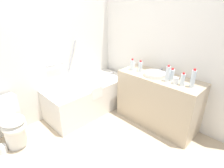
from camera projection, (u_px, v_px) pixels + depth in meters
ground_plane at (89, 158)px, 2.32m from camera, size 4.10×4.10×0.00m
wall_back_tiled at (32, 54)px, 2.68m from camera, size 3.50×0.10×2.31m
wall_right_mirror at (163, 50)px, 2.87m from camera, size 0.10×2.90×2.31m
bathtub at (89, 96)px, 3.26m from camera, size 1.55×0.68×1.28m
toilet at (11, 124)px, 2.43m from camera, size 0.38×0.54×0.70m
vanity_counter at (157, 100)px, 2.86m from camera, size 0.52×1.30×0.84m
sink_basin at (155, 74)px, 2.70m from camera, size 0.33×0.33×0.06m
sink_faucet at (162, 71)px, 2.82m from camera, size 0.11×0.15×0.08m
water_bottle_0 at (132, 65)px, 2.92m from camera, size 0.06×0.06×0.19m
water_bottle_1 at (193, 79)px, 2.30m from camera, size 0.06×0.06×0.26m
water_bottle_2 at (172, 75)px, 2.52m from camera, size 0.07×0.07×0.18m
water_bottle_3 at (168, 74)px, 2.48m from camera, size 0.06×0.06×0.24m
water_bottle_4 at (140, 66)px, 2.85m from camera, size 0.06×0.06×0.19m
water_bottle_5 at (183, 80)px, 2.36m from camera, size 0.06×0.06×0.18m
drinking_glass_0 at (176, 81)px, 2.43m from camera, size 0.08×0.08×0.09m
drinking_glass_1 at (133, 66)px, 3.00m from camera, size 0.06×0.06×0.10m
toilet_paper_roll at (2, 149)px, 2.38m from camera, size 0.11×0.11×0.11m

